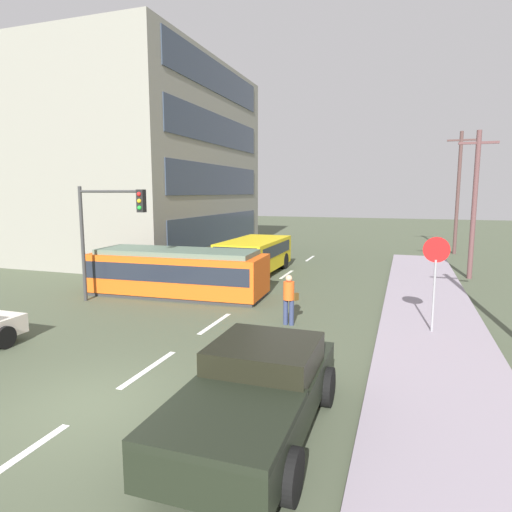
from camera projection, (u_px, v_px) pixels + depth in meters
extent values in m
plane|color=#48513C|center=(254.00, 297.00, 18.31)|extent=(120.00, 120.00, 0.00)
cube|color=gray|center=(435.00, 344.00, 12.39)|extent=(3.20, 36.00, 0.14)
cube|color=silver|center=(12.00, 462.00, 7.07)|extent=(0.16, 2.40, 0.01)
cube|color=silver|center=(149.00, 369.00, 10.82)|extent=(0.16, 2.40, 0.01)
cube|color=silver|center=(215.00, 323.00, 14.57)|extent=(0.16, 2.40, 0.01)
cube|color=silver|center=(287.00, 274.00, 23.27)|extent=(0.16, 2.40, 0.01)
cube|color=silver|center=(310.00, 258.00, 28.89)|extent=(0.16, 2.40, 0.01)
cube|color=gray|center=(106.00, 163.00, 31.44)|extent=(17.65, 16.16, 12.80)
cube|color=#2D3847|center=(220.00, 229.00, 29.26)|extent=(0.06, 13.74, 1.92)
cube|color=#2D3847|center=(219.00, 180.00, 28.80)|extent=(0.06, 13.74, 1.92)
cube|color=#2D3847|center=(219.00, 130.00, 28.34)|extent=(0.06, 13.74, 1.92)
cube|color=#2D3847|center=(218.00, 78.00, 27.87)|extent=(0.06, 13.74, 1.92)
cube|color=#DD5213|center=(177.00, 273.00, 18.53)|extent=(7.58, 2.85, 1.60)
cube|color=#2D2D2D|center=(178.00, 293.00, 18.66)|extent=(7.42, 2.72, 0.15)
cube|color=#536858|center=(177.00, 252.00, 18.40)|extent=(6.81, 2.44, 0.20)
cube|color=#1E232D|center=(177.00, 268.00, 18.51)|extent=(7.28, 2.87, 0.70)
cube|color=gold|center=(255.00, 254.00, 23.54)|extent=(2.52, 5.77, 1.51)
cube|color=black|center=(235.00, 257.00, 20.86)|extent=(2.25, 0.13, 0.91)
cube|color=black|center=(255.00, 249.00, 23.50)|extent=(2.56, 4.90, 0.60)
cylinder|color=black|center=(243.00, 270.00, 21.90)|extent=(2.55, 0.91, 0.90)
cylinder|color=black|center=(265.00, 260.00, 25.35)|extent=(2.55, 0.91, 0.90)
cylinder|color=navy|center=(286.00, 312.00, 14.40)|extent=(0.16, 0.16, 0.85)
cylinder|color=navy|center=(292.00, 312.00, 14.34)|extent=(0.16, 0.16, 0.85)
cylinder|color=#E5541B|center=(289.00, 291.00, 14.27)|extent=(0.36, 0.36, 0.60)
sphere|color=tan|center=(289.00, 278.00, 14.21)|extent=(0.22, 0.22, 0.22)
cube|color=#553B18|center=(296.00, 297.00, 14.27)|extent=(0.18, 0.22, 0.24)
cube|color=black|center=(256.00, 399.00, 7.80)|extent=(2.01, 5.00, 0.65)
cube|color=black|center=(265.00, 356.00, 8.23)|extent=(1.90, 1.90, 0.55)
cube|color=black|center=(226.00, 416.00, 6.46)|extent=(2.01, 2.25, 0.12)
cylinder|color=black|center=(234.00, 374.00, 9.57)|extent=(0.28, 0.80, 0.80)
cylinder|color=black|center=(326.00, 386.00, 8.93)|extent=(0.28, 0.80, 0.80)
cylinder|color=black|center=(163.00, 449.00, 6.75)|extent=(0.28, 0.80, 0.80)
cylinder|color=black|center=(289.00, 476.00, 6.12)|extent=(0.28, 0.80, 0.80)
cylinder|color=black|center=(4.00, 337.00, 12.20)|extent=(0.23, 0.64, 0.64)
cylinder|color=gray|center=(434.00, 296.00, 13.16)|extent=(0.07, 0.07, 2.20)
cylinder|color=red|center=(436.00, 250.00, 12.96)|extent=(0.76, 0.04, 0.76)
cylinder|color=#333333|center=(83.00, 244.00, 17.34)|extent=(0.14, 0.14, 4.56)
cylinder|color=#333333|center=(110.00, 191.00, 16.60)|extent=(2.76, 0.10, 0.10)
cube|color=black|center=(141.00, 201.00, 16.21)|extent=(0.28, 0.24, 0.84)
sphere|color=red|center=(139.00, 194.00, 16.06)|extent=(0.16, 0.16, 0.16)
sphere|color=gold|center=(139.00, 201.00, 16.09)|extent=(0.16, 0.16, 0.16)
sphere|color=green|center=(140.00, 208.00, 16.13)|extent=(0.16, 0.16, 0.16)
cylinder|color=brown|center=(474.00, 206.00, 21.66)|extent=(0.24, 0.24, 7.30)
cube|color=brown|center=(479.00, 143.00, 21.22)|extent=(1.80, 0.12, 0.12)
cylinder|color=#4B3331|center=(458.00, 194.00, 30.48)|extent=(0.24, 0.24, 8.46)
cube|color=#4B3331|center=(461.00, 140.00, 29.95)|extent=(1.80, 0.12, 0.12)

